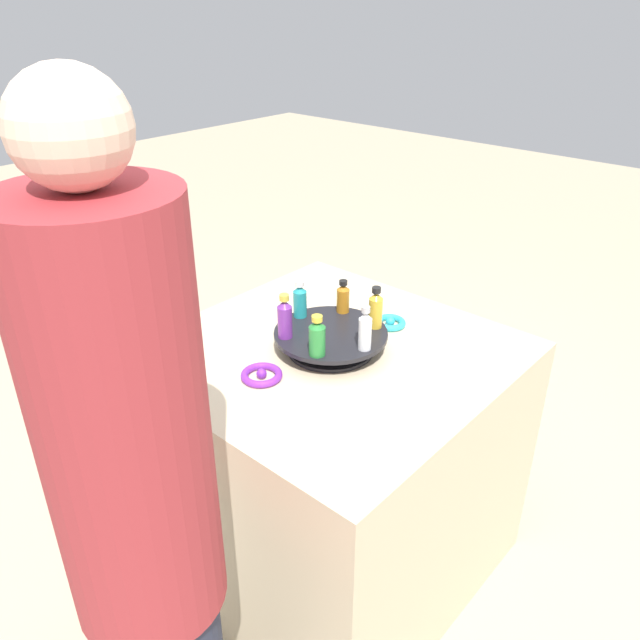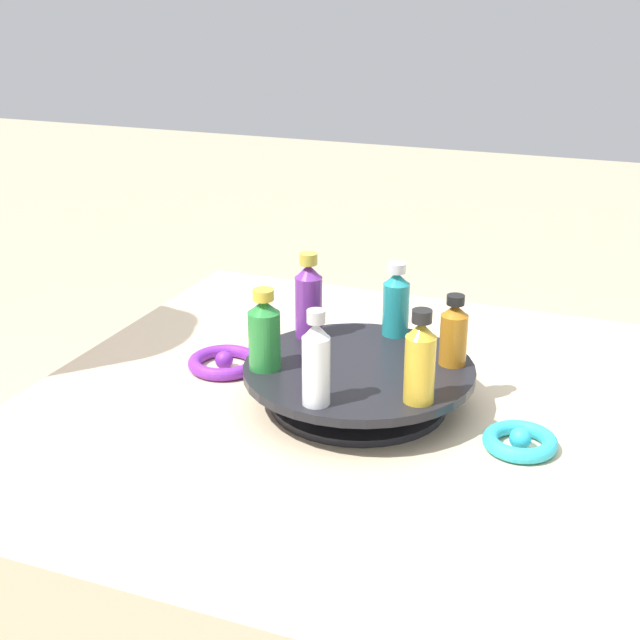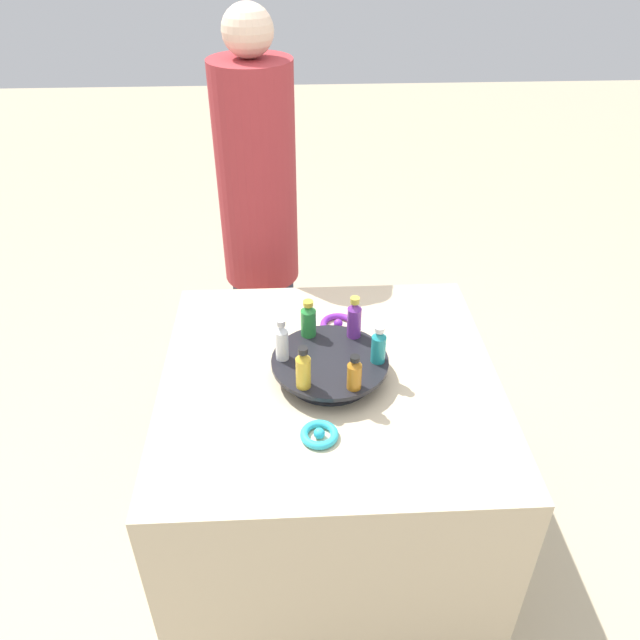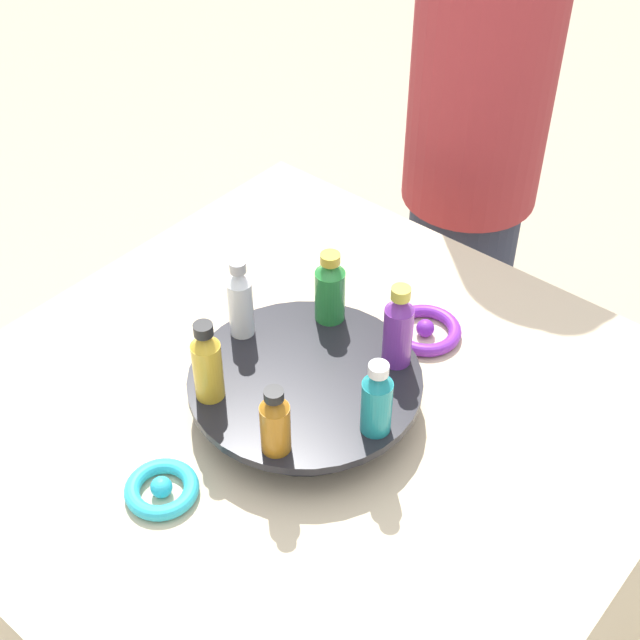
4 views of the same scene
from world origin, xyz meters
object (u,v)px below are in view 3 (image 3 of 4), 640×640
(display_stand, at_px, (330,366))
(bottle_clear, at_px, (282,341))
(bottle_green, at_px, (308,319))
(bottle_gold, at_px, (303,369))
(bottle_amber, at_px, (354,373))
(bottle_teal, at_px, (379,346))
(person_figure, at_px, (261,242))
(ribbon_bow_teal, at_px, (319,434))
(bottle_purple, at_px, (354,319))
(ribbon_bow_purple, at_px, (338,324))

(display_stand, height_order, bottle_clear, bottle_clear)
(display_stand, relative_size, bottle_green, 2.82)
(bottle_gold, height_order, bottle_amber, bottle_gold)
(bottle_gold, relative_size, bottle_green, 1.08)
(bottle_gold, xyz_separation_m, bottle_amber, (-0.01, -0.12, -0.01))
(bottle_teal, distance_m, person_figure, 0.82)
(person_figure, bearing_deg, bottle_amber, 1.29)
(bottle_gold, bearing_deg, ribbon_bow_teal, -164.80)
(bottle_clear, bearing_deg, bottle_green, -35.30)
(bottle_green, relative_size, person_figure, 0.07)
(bottle_amber, height_order, bottle_purple, bottle_purple)
(display_stand, relative_size, bottle_clear, 2.56)
(bottle_gold, relative_size, bottle_purple, 0.96)
(bottle_clear, height_order, bottle_purple, bottle_purple)
(bottle_teal, bearing_deg, bottle_purple, 24.70)
(display_stand, height_order, ribbon_bow_purple, display_stand)
(bottle_purple, bearing_deg, bottle_teal, -155.30)
(bottle_green, bearing_deg, person_figure, 13.72)
(bottle_amber, distance_m, person_figure, 0.89)
(ribbon_bow_purple, relative_size, ribbon_bow_teal, 1.16)
(ribbon_bow_teal, bearing_deg, display_stand, -9.91)
(bottle_clear, relative_size, person_figure, 0.08)
(display_stand, bearing_deg, bottle_teal, -95.30)
(display_stand, xyz_separation_m, bottle_green, (0.11, 0.05, 0.07))
(bottle_gold, xyz_separation_m, bottle_green, (0.22, -0.02, -0.00))
(bottle_clear, distance_m, ribbon_bow_teal, 0.27)
(bottle_green, height_order, ribbon_bow_purple, bottle_green)
(bottle_clear, relative_size, bottle_purple, 0.98)
(ribbon_bow_purple, height_order, ribbon_bow_teal, same)
(bottle_clear, distance_m, bottle_amber, 0.22)
(bottle_purple, height_order, bottle_green, bottle_purple)
(person_figure, bearing_deg, ribbon_bow_teal, -5.73)
(bottle_gold, xyz_separation_m, bottle_purple, (0.20, -0.14, 0.00))
(person_figure, bearing_deg, bottle_purple, 8.01)
(bottle_purple, relative_size, bottle_green, 1.13)
(bottle_clear, height_order, person_figure, person_figure)
(bottle_clear, height_order, ribbon_bow_teal, bottle_clear)
(bottle_green, bearing_deg, display_stand, -155.30)
(display_stand, xyz_separation_m, person_figure, (0.74, 0.20, -0.01))
(ribbon_bow_teal, bearing_deg, bottle_green, 2.23)
(bottle_amber, relative_size, bottle_teal, 0.90)
(bottle_purple, bearing_deg, bottle_green, 84.70)
(person_figure, bearing_deg, bottle_green, -1.78)
(bottle_gold, relative_size, ribbon_bow_purple, 1.11)
(bottle_purple, xyz_separation_m, person_figure, (0.64, 0.28, -0.09))
(bottle_gold, height_order, bottle_purple, bottle_purple)
(ribbon_bow_purple, distance_m, ribbon_bow_teal, 0.45)
(bottle_amber, distance_m, ribbon_bow_teal, 0.17)
(bottle_teal, height_order, person_figure, person_figure)
(ribbon_bow_purple, relative_size, person_figure, 0.07)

